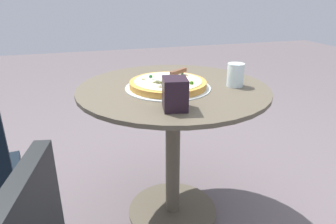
{
  "coord_description": "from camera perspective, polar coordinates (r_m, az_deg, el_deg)",
  "views": [
    {
      "loc": [
        0.41,
        1.27,
        1.12
      ],
      "look_at": [
        0.03,
        0.01,
        0.6
      ],
      "focal_mm": 32.23,
      "sensor_mm": 36.0,
      "label": 1
    }
  ],
  "objects": [
    {
      "name": "pizza_on_tray",
      "position": [
        1.37,
        -0.0,
        5.27
      ],
      "size": [
        0.39,
        0.39,
        0.05
      ],
      "color": "silver",
      "rests_on": "patio_table"
    },
    {
      "name": "ground_plane",
      "position": [
        1.74,
        0.84,
        -18.2
      ],
      "size": [
        10.0,
        10.0,
        0.0
      ],
      "primitive_type": "plane",
      "color": "#645A5C"
    },
    {
      "name": "napkin_dispenser",
      "position": [
        1.1,
        1.33,
        3.45
      ],
      "size": [
        0.1,
        0.11,
        0.12
      ],
      "primitive_type": "cube",
      "rotation": [
        0.0,
        0.0,
        4.53
      ],
      "color": "black",
      "rests_on": "patio_table"
    },
    {
      "name": "patio_table",
      "position": [
        1.46,
        0.95,
        -2.53
      ],
      "size": [
        0.88,
        0.88,
        0.71
      ],
      "color": "brown",
      "rests_on": "ground"
    },
    {
      "name": "pizza_server",
      "position": [
        1.38,
        0.74,
        7.1
      ],
      "size": [
        0.2,
        0.16,
        0.02
      ],
      "color": "silver",
      "rests_on": "pizza_on_tray"
    },
    {
      "name": "drinking_cup",
      "position": [
        1.42,
        12.63,
        6.86
      ],
      "size": [
        0.08,
        0.08,
        0.11
      ],
      "primitive_type": "cylinder",
      "color": "white",
      "rests_on": "patio_table"
    }
  ]
}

